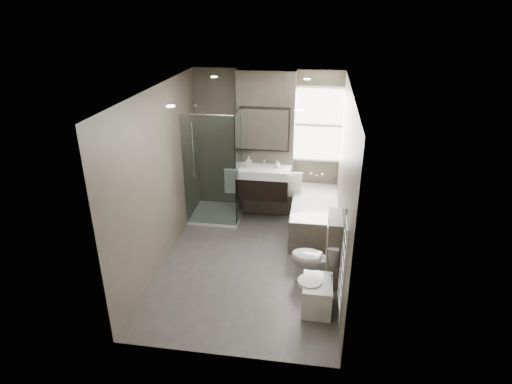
% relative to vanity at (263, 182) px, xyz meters
% --- Properties ---
extents(room, '(2.70, 3.90, 2.70)m').
position_rel_vanity_xyz_m(room, '(0.00, -1.43, 0.56)').
color(room, '#4E4B48').
rests_on(room, ground).
extents(vanity_pier, '(1.00, 0.25, 2.60)m').
position_rel_vanity_xyz_m(vanity_pier, '(0.00, 0.35, 0.56)').
color(vanity_pier, '#595246').
rests_on(vanity_pier, ground).
extents(vanity, '(0.95, 0.47, 0.66)m').
position_rel_vanity_xyz_m(vanity, '(0.00, 0.00, 0.00)').
color(vanity, black).
rests_on(vanity, vanity_pier).
extents(mirror_cabinet, '(0.86, 0.08, 0.76)m').
position_rel_vanity_xyz_m(mirror_cabinet, '(0.00, 0.19, 0.89)').
color(mirror_cabinet, black).
rests_on(mirror_cabinet, vanity_pier).
extents(towel_left, '(0.24, 0.06, 0.44)m').
position_rel_vanity_xyz_m(towel_left, '(-0.56, -0.02, -0.02)').
color(towel_left, silver).
rests_on(towel_left, vanity_pier).
extents(towel_right, '(0.24, 0.06, 0.44)m').
position_rel_vanity_xyz_m(towel_right, '(0.56, -0.02, -0.02)').
color(towel_right, silver).
rests_on(towel_right, vanity_pier).
extents(shower_enclosure, '(0.90, 0.90, 2.00)m').
position_rel_vanity_xyz_m(shower_enclosure, '(-0.75, -0.08, -0.25)').
color(shower_enclosure, white).
rests_on(shower_enclosure, ground).
extents(bathtub, '(0.75, 1.60, 0.57)m').
position_rel_vanity_xyz_m(bathtub, '(0.92, -0.33, -0.43)').
color(bathtub, '#595246').
rests_on(bathtub, ground).
extents(window, '(0.98, 0.06, 1.33)m').
position_rel_vanity_xyz_m(window, '(0.90, 0.45, 0.93)').
color(window, white).
rests_on(window, room).
extents(toilet, '(0.74, 0.50, 0.69)m').
position_rel_vanity_xyz_m(toilet, '(0.97, -1.74, -0.39)').
color(toilet, white).
rests_on(toilet, ground).
extents(cistern_box, '(0.19, 0.55, 1.00)m').
position_rel_vanity_xyz_m(cistern_box, '(1.21, -1.68, -0.24)').
color(cistern_box, '#595246').
rests_on(cistern_box, ground).
extents(bidet, '(0.44, 0.51, 0.53)m').
position_rel_vanity_xyz_m(bidet, '(1.01, -2.36, -0.52)').
color(bidet, white).
rests_on(bidet, ground).
extents(towel_radiator, '(0.03, 0.49, 1.10)m').
position_rel_vanity_xyz_m(towel_radiator, '(1.25, -3.03, 0.38)').
color(towel_radiator, silver).
rests_on(towel_radiator, room).
extents(soap_bottle_a, '(0.08, 0.09, 0.19)m').
position_rel_vanity_xyz_m(soap_bottle_a, '(-0.25, -0.01, 0.35)').
color(soap_bottle_a, white).
rests_on(soap_bottle_a, vanity).
extents(soap_bottle_b, '(0.10, 0.10, 0.13)m').
position_rel_vanity_xyz_m(soap_bottle_b, '(0.24, 0.05, 0.33)').
color(soap_bottle_b, white).
rests_on(soap_bottle_b, vanity).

